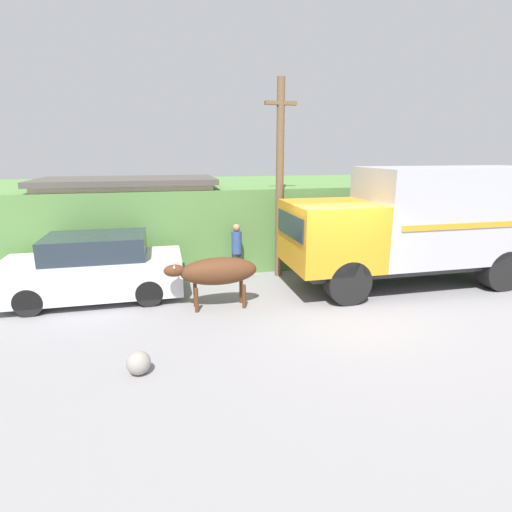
{
  "coord_description": "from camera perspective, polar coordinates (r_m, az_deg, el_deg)",
  "views": [
    {
      "loc": [
        -3.96,
        -8.12,
        3.66
      ],
      "look_at": [
        -1.78,
        1.14,
        1.17
      ],
      "focal_mm": 28.0,
      "sensor_mm": 36.0,
      "label": 1
    }
  ],
  "objects": [
    {
      "name": "roadside_rock",
      "position": [
        7.26,
        -16.44,
        -14.42
      ],
      "size": [
        0.41,
        0.41,
        0.41
      ],
      "color": "gray",
      "rests_on": "ground_plane"
    },
    {
      "name": "pedestrian_on_hill",
      "position": [
        11.72,
        -2.77,
        1.11
      ],
      "size": [
        0.36,
        0.36,
        1.64
      ],
      "rotation": [
        0.0,
        0.0,
        3.38
      ],
      "color": "#38332D",
      "rests_on": "ground_plane"
    },
    {
      "name": "utility_pole",
      "position": [
        11.7,
        3.41,
        11.08
      ],
      "size": [
        0.9,
        0.22,
        5.63
      ],
      "color": "brown",
      "rests_on": "ground_plane"
    },
    {
      "name": "parked_suv",
      "position": [
        10.81,
        -22.03,
        -1.74
      ],
      "size": [
        4.32,
        1.78,
        1.67
      ],
      "rotation": [
        0.0,
        0.0,
        -0.08
      ],
      "color": "silver",
      "rests_on": "ground_plane"
    },
    {
      "name": "hillside_embankment",
      "position": [
        15.59,
        1.63,
        5.91
      ],
      "size": [
        32.0,
        6.61,
        2.57
      ],
      "color": "#568442",
      "rests_on": "ground_plane"
    },
    {
      "name": "cargo_truck",
      "position": [
        11.93,
        22.96,
        4.52
      ],
      "size": [
        7.24,
        2.35,
        3.26
      ],
      "rotation": [
        0.0,
        0.0,
        0.04
      ],
      "color": "#2D2D2D",
      "rests_on": "ground_plane"
    },
    {
      "name": "building_backdrop",
      "position": [
        13.09,
        -17.41,
        4.32
      ],
      "size": [
        5.22,
        2.7,
        2.89
      ],
      "color": "#C6B793",
      "rests_on": "ground_plane"
    },
    {
      "name": "ground_plane",
      "position": [
        9.75,
        11.89,
        -7.71
      ],
      "size": [
        60.0,
        60.0,
        0.0
      ],
      "primitive_type": "plane",
      "color": "gray"
    },
    {
      "name": "brown_cow",
      "position": [
        9.51,
        -5.61,
        -2.23
      ],
      "size": [
        2.2,
        0.66,
        1.25
      ],
      "rotation": [
        0.0,
        0.0,
        -0.1
      ],
      "color": "#512D19",
      "rests_on": "ground_plane"
    }
  ]
}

